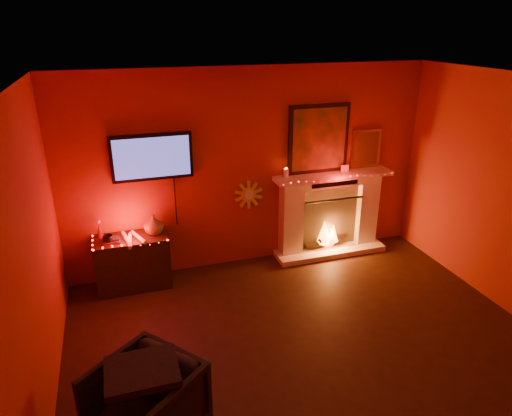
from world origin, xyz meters
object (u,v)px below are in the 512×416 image
(tv, at_px, (152,157))
(console_table, at_px, (134,259))
(sunburst_clock, at_px, (249,195))
(fireplace, at_px, (329,206))
(armchair, at_px, (146,404))

(tv, bearing_deg, console_table, -151.84)
(sunburst_clock, distance_m, console_table, 1.74)
(fireplace, distance_m, console_table, 2.82)
(tv, bearing_deg, armchair, -99.30)
(tv, relative_size, console_table, 1.30)
(console_table, height_order, armchair, console_table)
(console_table, relative_size, armchair, 1.24)
(fireplace, distance_m, sunburst_clock, 1.23)
(sunburst_clock, bearing_deg, armchair, -122.26)
(tv, xyz_separation_m, sunburst_clock, (1.25, 0.03, -0.65))
(tv, relative_size, armchair, 1.61)
(fireplace, height_order, armchair, fireplace)
(sunburst_clock, relative_size, armchair, 0.52)
(fireplace, height_order, sunburst_clock, fireplace)
(fireplace, relative_size, console_table, 2.29)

